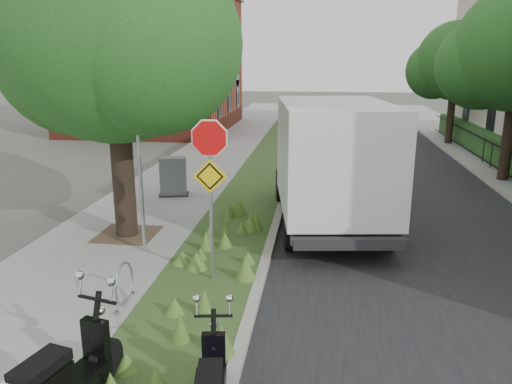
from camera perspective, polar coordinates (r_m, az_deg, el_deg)
ground at (r=9.19m, az=3.03°, el=-12.55°), size 120.00×120.00×0.00m
sidewalk_near at (r=19.23m, az=-7.31°, el=2.28°), size 3.50×60.00×0.12m
verge at (r=18.72m, az=0.87°, el=2.06°), size 2.00×60.00×0.12m
kerb_near at (r=18.64m, az=3.93°, el=1.98°), size 0.20×60.00×0.13m
road at (r=18.78m, az=14.64°, el=1.43°), size 7.00×60.00×0.01m
kerb_far at (r=19.52m, az=24.89°, el=1.20°), size 0.20×60.00×0.13m
street_tree_main at (r=11.96m, az=-16.26°, el=17.08°), size 6.21×5.54×7.66m
bare_post at (r=10.84m, az=-13.17°, el=3.27°), size 0.08×0.08×4.00m
bike_hoop at (r=9.03m, az=-14.86°, el=-10.09°), size 0.06×0.78×0.77m
sign_assembly at (r=9.14m, az=-5.27°, el=2.79°), size 0.94×0.08×3.22m
fence_far at (r=19.63m, az=27.03°, el=2.84°), size 0.04×24.00×1.00m
brick_building at (r=31.77m, az=-11.43°, el=14.64°), size 9.40×10.40×8.30m
far_tree_c at (r=26.94m, az=21.72°, el=13.34°), size 4.37×3.89×5.93m
box_truck at (r=12.82m, az=8.44°, el=3.87°), size 3.21×6.41×2.78m
utility_cabinet at (r=15.69m, az=-9.43°, el=1.70°), size 1.01×0.79×1.20m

